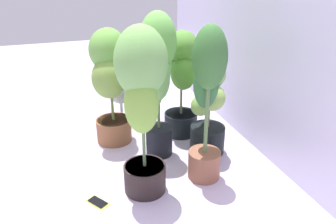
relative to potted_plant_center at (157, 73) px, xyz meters
The scene contains 10 objects.
ground_plane 0.62m from the potted_plant_center, 78.87° to the right, with size 8.00×8.00×0.00m, color silver.
mylar_back_wall 0.82m from the potted_plant_center, 87.74° to the left, with size 3.20×0.01×2.00m, color silver.
potted_plant_center is the anchor object (origin of this frame).
potted_plant_front_left 0.41m from the potted_plant_center, 138.79° to the right, with size 0.43×0.38×0.86m.
potted_plant_back_right 0.40m from the potted_plant_center, 30.69° to the left, with size 0.32×0.28×0.97m.
potted_plant_back_center 0.43m from the potted_plant_center, 76.41° to the left, with size 0.39×0.31×0.68m.
potted_plant_back_left 0.39m from the potted_plant_center, 133.34° to the left, with size 0.39×0.34×0.82m.
potted_plant_front_right 0.42m from the potted_plant_center, 28.15° to the right, with size 0.40×0.39×0.99m.
cell_phone 0.88m from the potted_plant_center, 50.31° to the right, with size 0.16×0.14×0.01m.
floor_fan 0.72m from the potted_plant_center, 166.64° to the right, with size 0.28×0.28×0.37m.
Camera 1 is at (1.96, -0.45, 1.27)m, focal length 35.65 mm.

